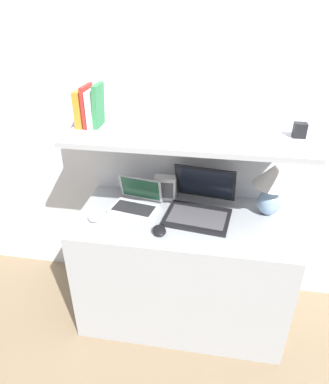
{
  "coord_description": "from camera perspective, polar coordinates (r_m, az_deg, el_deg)",
  "views": [
    {
      "loc": [
        0.16,
        -1.32,
        1.85
      ],
      "look_at": [
        -0.11,
        0.3,
        0.92
      ],
      "focal_mm": 32.0,
      "sensor_mm": 36.0,
      "label": 1
    }
  ],
  "objects": [
    {
      "name": "back_riser",
      "position": [
        2.3,
        4.08,
        -3.07
      ],
      "size": [
        1.23,
        0.04,
        1.23
      ],
      "color": "silver",
      "rests_on": "ground_plane"
    },
    {
      "name": "router_box",
      "position": [
        2.11,
        0.13,
        0.7
      ],
      "size": [
        0.13,
        0.07,
        0.15
      ],
      "color": "white",
      "rests_on": "desk"
    },
    {
      "name": "shelf_gadget",
      "position": [
        1.82,
        21.61,
        9.57
      ],
      "size": [
        0.06,
        0.05,
        0.07
      ],
      "color": "black",
      "rests_on": "shelf"
    },
    {
      "name": "book_white",
      "position": [
        1.88,
        -11.8,
        13.55
      ],
      "size": [
        0.02,
        0.17,
        0.19
      ],
      "color": "silver",
      "rests_on": "shelf"
    },
    {
      "name": "table_lamp",
      "position": [
        2.0,
        17.48,
        1.32
      ],
      "size": [
        0.22,
        0.22,
        0.31
      ],
      "color": "#7593B2",
      "rests_on": "desk"
    },
    {
      "name": "book_green",
      "position": [
        1.87,
        -10.98,
        13.95
      ],
      "size": [
        0.04,
        0.13,
        0.22
      ],
      "color": "#2D7042",
      "rests_on": "shelf"
    },
    {
      "name": "second_mouse",
      "position": [
        1.98,
        -11.61,
        -4.14
      ],
      "size": [
        0.1,
        0.11,
        0.03
      ],
      "color": "white",
      "rests_on": "desk"
    },
    {
      "name": "laptop_large",
      "position": [
        1.99,
        5.95,
        -2.27
      ],
      "size": [
        0.41,
        0.41,
        0.26
      ],
      "color": "black",
      "rests_on": "desk"
    },
    {
      "name": "shelf",
      "position": [
        1.8,
        3.97,
        9.69
      ],
      "size": [
        1.23,
        0.53,
        0.03
      ],
      "color": "#999EA3",
      "rests_on": "back_riser"
    },
    {
      "name": "ground_plane",
      "position": [
        2.28,
        1.74,
        -24.77
      ],
      "size": [
        12.0,
        12.0,
        0.0
      ],
      "primitive_type": "plane",
      "color": "#7A664C"
    },
    {
      "name": "book_orange",
      "position": [
        1.9,
        -13.65,
        13.46
      ],
      "size": [
        0.04,
        0.15,
        0.19
      ],
      "color": "orange",
      "rests_on": "shelf"
    },
    {
      "name": "computer_mouse",
      "position": [
        1.83,
        -0.88,
        -6.44
      ],
      "size": [
        0.1,
        0.12,
        0.03
      ],
      "color": "black",
      "rests_on": "desk"
    },
    {
      "name": "wall_back",
      "position": [
        2.09,
        4.78,
        11.23
      ],
      "size": [
        6.0,
        0.05,
        2.4
      ],
      "color": "silver",
      "rests_on": "ground_plane"
    },
    {
      "name": "laptop_small",
      "position": [
        2.04,
        -4.75,
        -1.72
      ],
      "size": [
        0.3,
        0.25,
        0.17
      ],
      "color": "silver",
      "rests_on": "desk"
    },
    {
      "name": "book_red",
      "position": [
        1.89,
        -12.67,
        13.82
      ],
      "size": [
        0.02,
        0.14,
        0.21
      ],
      "color": "#A82823",
      "rests_on": "shelf"
    },
    {
      "name": "desk",
      "position": [
        2.2,
        2.99,
        -12.69
      ],
      "size": [
        1.23,
        0.59,
        0.76
      ],
      "color": "#999EA3",
      "rests_on": "ground_plane"
    }
  ]
}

